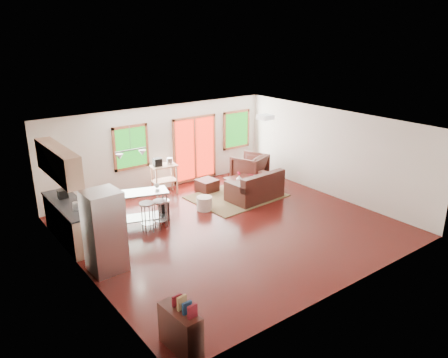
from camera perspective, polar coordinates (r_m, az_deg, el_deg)
floor at (r=11.14m, az=0.93°, el=-6.30°), size 7.50×7.00×0.02m
ceiling at (r=10.29m, az=1.01°, el=6.99°), size 7.50×7.00×0.02m
back_wall at (r=13.47m, az=-8.23°, el=3.99°), size 7.50×0.02×2.60m
left_wall at (r=9.00m, az=-18.39°, el=-4.62°), size 0.02×7.00×2.60m
right_wall at (r=13.19m, az=14.02°, el=3.29°), size 0.02×7.00×2.60m
front_wall at (r=8.36m, az=15.95°, el=-6.23°), size 7.50×0.02×2.60m
window_left at (r=12.94m, az=-12.05°, el=4.06°), size 1.10×0.05×1.30m
french_doors at (r=14.07m, az=-3.81°, el=3.96°), size 1.60×0.05×2.10m
window_right at (r=14.94m, az=1.65°, el=6.48°), size 1.10×0.05×1.30m
rug at (r=13.04m, az=1.65°, el=-2.27°), size 2.70×2.14×0.03m
loveseat at (r=12.76m, az=4.15°, el=-1.25°), size 1.66×1.01×0.85m
coffee_table at (r=13.48m, az=2.39°, el=-0.02°), size 1.04×0.64×0.41m
armchair at (r=14.22m, az=3.36°, el=1.62°), size 1.23×1.19×1.00m
ottoman at (r=13.43m, az=-2.23°, el=-0.85°), size 0.61×0.61×0.37m
pouf at (r=12.08m, az=-2.58°, el=-3.18°), size 0.57×0.57×0.38m
vase at (r=13.14m, az=1.98°, el=0.18°), size 0.19×0.20×0.30m
book at (r=13.61m, az=3.59°, el=1.01°), size 0.22×0.07×0.29m
cabinets at (r=10.73m, az=-19.81°, el=-3.07°), size 0.64×2.24×2.30m
refrigerator at (r=9.23m, az=-15.30°, el=-6.62°), size 0.74×0.70×1.74m
island at (r=11.11m, az=-11.11°, el=-3.10°), size 1.58×1.01×0.93m
cup at (r=11.15m, az=-8.74°, el=-0.83°), size 0.13×0.11×0.12m
bar_stool_a at (r=10.71m, az=-13.79°, el=-4.95°), size 0.38×0.38×0.68m
bar_stool_b at (r=10.80m, az=-10.02°, el=-4.05°), size 0.39×0.39×0.77m
bar_stool_c at (r=10.96m, az=-8.38°, el=-3.75°), size 0.39×0.39×0.74m
trash_can at (r=11.47m, az=-7.86°, el=-4.07°), size 0.41×0.41×0.57m
kitchen_cart at (r=13.13m, az=-7.94°, el=1.27°), size 0.81×0.58×1.15m
bookshelf at (r=7.17m, az=-5.69°, el=-18.91°), size 0.37×0.82×0.94m
ceiling_flush at (r=11.77m, az=5.42°, el=8.06°), size 0.35×0.35×0.12m
pendant_light at (r=10.76m, az=-12.04°, el=3.20°), size 0.80×0.18×0.79m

